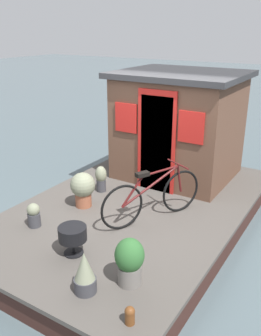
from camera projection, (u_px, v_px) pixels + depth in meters
name	position (u px, v px, depth m)	size (l,w,h in m)	color
ground_plane	(137.00, 225.00, 6.28)	(60.00, 60.00, 0.00)	#4C5B60
houseboat_deck	(137.00, 214.00, 6.20)	(5.29, 3.32, 0.42)	#4C4742
houseboat_cabin	(179.00, 125.00, 6.97)	(1.96, 2.27, 2.00)	brown
bicycle	(153.00, 197.00, 5.48)	(1.58, 0.84, 0.83)	black
potted_plant_fern	(83.00, 188.00, 5.92)	(0.41, 0.41, 0.58)	#935138
potted_plant_lavender	(34.00, 215.00, 5.36)	(0.19, 0.19, 0.37)	#38383D
potted_plant_basil	(101.00, 178.00, 6.50)	(0.20, 0.20, 0.47)	#38383D
potted_plant_rosemary	(130.00, 260.00, 4.12)	(0.34, 0.34, 0.58)	slate
potted_plant_geranium	(85.00, 273.00, 4.01)	(0.26, 0.26, 0.50)	#38383D
charcoal_grill	(73.00, 235.00, 4.67)	(0.37, 0.37, 0.39)	black
mooring_bollard	(130.00, 315.00, 3.61)	(0.11, 0.11, 0.20)	brown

